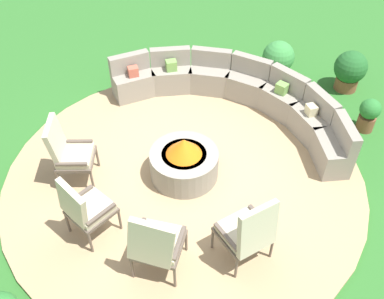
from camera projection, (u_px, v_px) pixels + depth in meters
The scene contains 11 objects.
ground_plane at pixel (184, 177), 6.91m from camera, with size 24.00×24.00×0.00m, color #2D6B28.
patio_circle at pixel (184, 176), 6.89m from camera, with size 5.63×5.63×0.06m, color tan.
fire_pit at pixel (184, 161), 6.68m from camera, with size 1.06×1.06×0.73m.
curved_stone_bench at pixel (237, 95), 7.87m from camera, with size 4.58×1.95×0.82m.
lounge_chair_front_left at pixel (68, 151), 6.43m from camera, with size 0.76×0.79×1.13m.
lounge_chair_front_right at pixel (84, 208), 5.66m from camera, with size 0.61×0.59×1.11m.
lounge_chair_back_left at pixel (156, 243), 5.24m from camera, with size 0.78×0.80×1.16m.
lounge_chair_back_right at pixel (249, 231), 5.38m from camera, with size 0.77×0.78×1.12m.
potted_plant_0 at pixel (369, 114), 7.54m from camera, with size 0.36×0.36×0.63m.
potted_plant_1 at pixel (278, 59), 8.74m from camera, with size 0.64×0.64×0.78m.
potted_plant_2 at pixel (350, 70), 8.39m from camera, with size 0.63×0.63×0.81m.
Camera 1 is at (2.98, -3.70, 5.04)m, focal length 40.60 mm.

